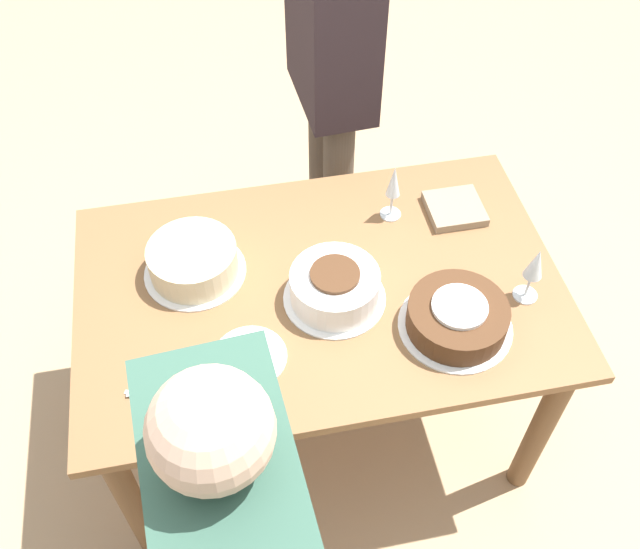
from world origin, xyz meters
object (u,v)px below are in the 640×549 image
(cake_center_white, at_px, (335,287))
(cake_front_chocolate, at_px, (457,317))
(cake_back_decorated, at_px, (193,261))
(wine_glass_near, at_px, (535,266))
(wine_glass_far, at_px, (394,185))
(person_watching, at_px, (332,43))

(cake_center_white, distance_m, cake_front_chocolate, 0.34)
(cake_back_decorated, distance_m, wine_glass_near, 0.95)
(wine_glass_near, xyz_separation_m, wine_glass_far, (-0.29, 0.38, -0.00))
(wine_glass_near, xyz_separation_m, person_watching, (-0.37, 0.89, 0.17))
(cake_front_chocolate, relative_size, wine_glass_far, 1.61)
(cake_center_white, relative_size, cake_back_decorated, 0.98)
(wine_glass_far, distance_m, person_watching, 0.54)
(cake_front_chocolate, relative_size, cake_back_decorated, 1.06)
(cake_center_white, xyz_separation_m, cake_front_chocolate, (0.30, -0.16, -0.01))
(cake_center_white, xyz_separation_m, wine_glass_far, (0.24, 0.29, 0.07))
(cake_center_white, relative_size, wine_glass_far, 1.49)
(cake_center_white, distance_m, cake_back_decorated, 0.41)
(cake_back_decorated, xyz_separation_m, person_watching, (0.53, 0.63, 0.25))
(cake_center_white, bearing_deg, wine_glass_near, -9.97)
(cake_front_chocolate, bearing_deg, wine_glass_far, 98.09)
(cake_center_white, xyz_separation_m, person_watching, (0.15, 0.80, 0.24))
(cake_center_white, height_order, wine_glass_far, wine_glass_far)
(wine_glass_near, height_order, wine_glass_far, wine_glass_far)
(cake_front_chocolate, height_order, wine_glass_near, wine_glass_near)
(cake_front_chocolate, distance_m, wine_glass_near, 0.25)
(person_watching, bearing_deg, cake_center_white, -14.64)
(cake_back_decorated, bearing_deg, cake_front_chocolate, -26.02)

